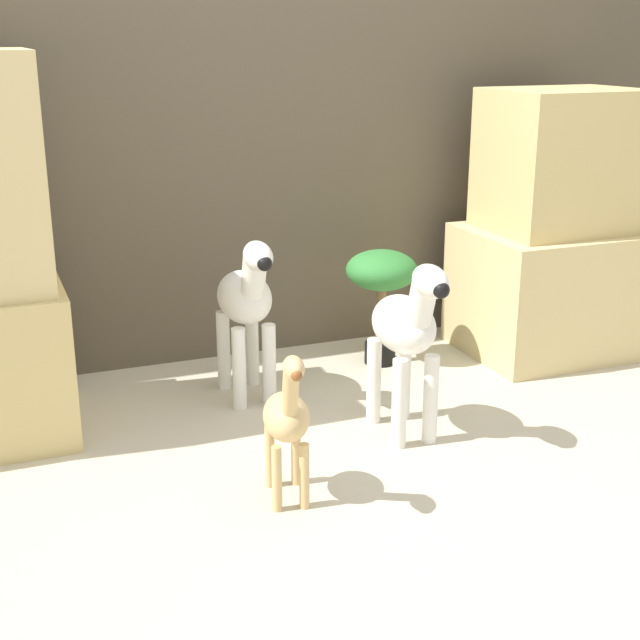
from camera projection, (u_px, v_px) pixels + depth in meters
ground_plane at (386, 486)px, 2.94m from camera, size 14.00×14.00×0.00m
wall_back at (248, 111)px, 3.88m from camera, size 6.40×0.08×2.20m
rock_pillar_right at (556, 238)px, 4.05m from camera, size 0.79×0.63×1.19m
zebra_right at (407, 331)px, 3.19m from camera, size 0.22×0.47×0.69m
zebra_left at (247, 303)px, 3.52m from camera, size 0.21×0.47×0.69m
giraffe_figurine at (287, 418)px, 2.76m from camera, size 0.18×0.35×0.54m
potted_palm_front at (382, 279)px, 3.92m from camera, size 0.32×0.32×0.52m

